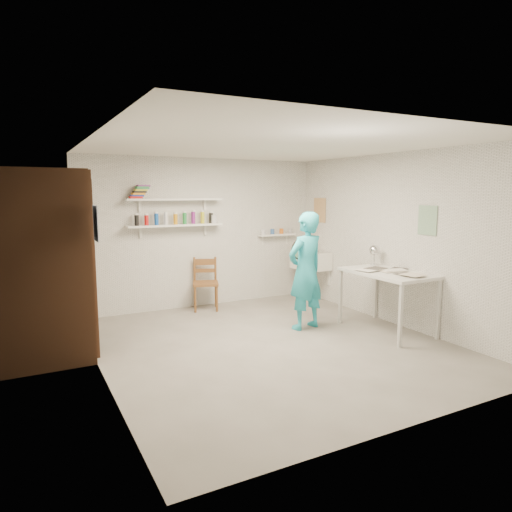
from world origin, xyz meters
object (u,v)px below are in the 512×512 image
belfast_sink (311,260)px  work_table (387,301)px  wooden_chair (206,283)px  wall_clock (300,249)px  man (306,271)px  desk_lamp (375,250)px

belfast_sink → work_table: bearing=-93.2°
work_table → wooden_chair: bearing=128.2°
belfast_sink → wall_clock: wall_clock is taller
belfast_sink → wall_clock: (-0.96, -1.11, 0.37)m
man → wall_clock: (0.04, 0.22, 0.27)m
belfast_sink → wall_clock: bearing=-130.9°
wall_clock → desk_lamp: wall_clock is taller
belfast_sink → man: (-1.00, -1.33, 0.10)m
man → work_table: 1.16m
man → desk_lamp: bearing=162.1°
belfast_sink → wooden_chair: bearing=172.3°
man → work_table: man is taller
work_table → belfast_sink: bearing=86.8°
belfast_sink → wooden_chair: (-1.84, 0.25, -0.28)m
desk_lamp → belfast_sink: bearing=93.6°
wall_clock → work_table: size_ratio=0.24×
belfast_sink → work_table: 1.97m
belfast_sink → desk_lamp: bearing=-86.4°
man → wall_clock: man is taller
desk_lamp → work_table: bearing=-112.4°
belfast_sink → work_table: (-0.11, -1.95, -0.29)m
belfast_sink → wall_clock: size_ratio=2.09×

